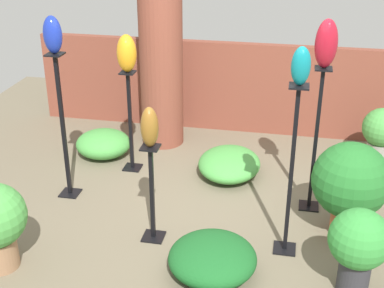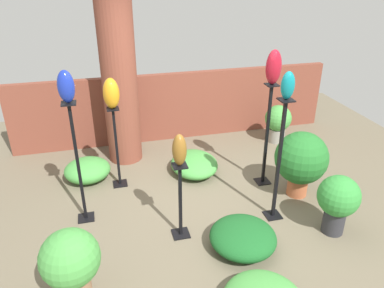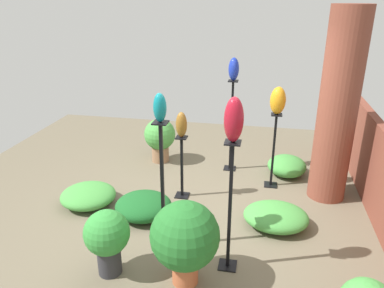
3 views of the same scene
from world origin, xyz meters
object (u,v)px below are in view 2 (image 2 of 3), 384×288
brick_pillar (119,78)px  pedestal_ruby (266,140)px  potted_plant_mid_right (71,262)px  art_vase_ruby (274,67)px  pedestal_amber (117,151)px  potted_plant_back_center (278,121)px  art_vase_amber (111,93)px  art_vase_bronze (179,150)px  pedestal_cobalt (79,169)px  potted_plant_front_left (301,159)px  pedestal_teal (278,166)px  pedestal_bronze (180,205)px  potted_plant_walkway_edge (338,200)px  art_vase_teal (288,85)px  art_vase_cobalt (66,87)px

brick_pillar → pedestal_ruby: brick_pillar is taller
pedestal_ruby → potted_plant_mid_right: size_ratio=1.88×
art_vase_ruby → pedestal_ruby: bearing=-135.0°
pedestal_amber → potted_plant_back_center: 2.94m
art_vase_amber → art_vase_bronze: art_vase_amber is taller
pedestal_cobalt → potted_plant_front_left: pedestal_cobalt is taller
art_vase_bronze → potted_plant_back_center: art_vase_bronze is taller
art_vase_amber → potted_plant_back_center: size_ratio=0.61×
art_vase_amber → potted_plant_mid_right: art_vase_amber is taller
pedestal_amber → pedestal_teal: (1.82, -1.25, 0.19)m
potted_plant_mid_right → brick_pillar: bearing=75.1°
art_vase_amber → pedestal_bronze: bearing=-65.1°
brick_pillar → pedestal_ruby: size_ratio=1.82×
pedestal_teal → potted_plant_walkway_edge: (0.56, -0.45, -0.27)m
art_vase_amber → art_vase_bronze: 1.46m
pedestal_cobalt → art_vase_teal: art_vase_teal is taller
pedestal_teal → potted_plant_mid_right: 2.51m
pedestal_amber → art_vase_bronze: size_ratio=3.22×
potted_plant_back_center → art_vase_ruby: bearing=-123.6°
brick_pillar → pedestal_amber: brick_pillar is taller
pedestal_ruby → art_vase_ruby: (0.00, 0.00, 1.02)m
pedestal_cobalt → potted_plant_mid_right: (-0.09, -1.27, -0.26)m
pedestal_teal → pedestal_bronze: 1.25m
pedestal_ruby → pedestal_cobalt: (-2.52, -0.24, 0.03)m
pedestal_ruby → potted_plant_walkway_edge: size_ratio=1.98×
brick_pillar → potted_plant_front_left: bearing=-37.4°
art_vase_ruby → potted_plant_back_center: 1.96m
art_vase_amber → art_vase_bronze: size_ratio=1.12×
art_vase_bronze → art_vase_teal: bearing=2.6°
pedestal_teal → potted_plant_back_center: size_ratio=2.32×
brick_pillar → potted_plant_walkway_edge: (2.21, -2.51, -0.90)m
brick_pillar → pedestal_cobalt: size_ratio=1.75×
art_vase_ruby → potted_plant_front_left: 1.27m
pedestal_bronze → art_vase_cobalt: size_ratio=2.62×
art_vase_cobalt → potted_plant_front_left: art_vase_cobalt is taller
potted_plant_back_center → pedestal_teal: bearing=-117.0°
art_vase_bronze → art_vase_cobalt: bearing=151.1°
pedestal_bronze → potted_plant_walkway_edge: pedestal_bronze is taller
pedestal_cobalt → art_vase_ruby: art_vase_ruby is taller
pedestal_cobalt → pedestal_ruby: bearing=5.4°
potted_plant_mid_right → potted_plant_walkway_edge: bearing=5.2°
pedestal_teal → potted_plant_front_left: (0.54, 0.37, -0.18)m
art_vase_teal → potted_plant_walkway_edge: art_vase_teal is taller
brick_pillar → pedestal_cobalt: bearing=-113.3°
art_vase_bronze → pedestal_teal: bearing=2.6°
art_vase_ruby → potted_plant_walkway_edge: 1.80m
art_vase_cobalt → potted_plant_mid_right: size_ratio=0.46×
brick_pillar → potted_plant_mid_right: (-0.74, -2.77, -0.89)m
art_vase_ruby → pedestal_cobalt: bearing=-174.6°
art_vase_ruby → art_vase_amber: bearing=167.2°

